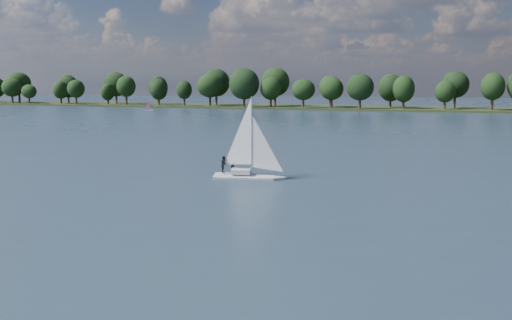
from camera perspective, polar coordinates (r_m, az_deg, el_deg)
The scene contains 6 objects.
ground at distance 117.05m, azimuth 7.88°, elevation 2.90°, with size 700.00×700.00×0.00m, color #233342.
far_shore at distance 227.11m, azimuth 14.91°, elevation 4.90°, with size 660.00×40.00×1.50m, color black.
sailboat at distance 56.12m, azimuth -1.12°, elevation 0.52°, with size 6.72×3.41×8.52m.
dinghy_pink at distance 214.22m, azimuth -10.65°, elevation 5.19°, with size 3.29×2.44×4.91m.
pontoon at distance 286.16m, azimuth -21.28°, elevation 5.12°, with size 4.00×2.00×0.50m, color #525456.
treeline at distance 224.74m, azimuth 13.00°, elevation 7.03°, with size 562.51×73.94×18.41m.
Camera 1 is at (28.71, -13.10, 9.17)m, focal length 40.00 mm.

